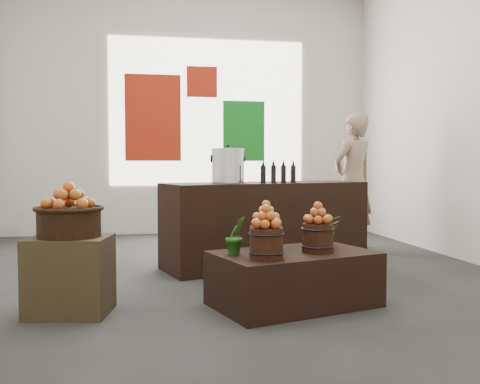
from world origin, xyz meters
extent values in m
plane|color=#333431|center=(0.00, 0.00, 0.00)|extent=(7.00, 7.00, 0.00)
cube|color=beige|center=(0.00, 3.50, 2.00)|extent=(6.00, 0.04, 4.00)
cube|color=white|center=(0.30, 3.48, 2.00)|extent=(3.20, 0.02, 2.40)
cube|color=#A2210C|center=(-0.60, 3.47, 1.90)|extent=(0.90, 0.04, 1.40)
cube|color=#11731A|center=(0.90, 3.47, 1.70)|extent=(0.70, 0.04, 1.00)
cube|color=#A2210C|center=(0.20, 3.47, 2.50)|extent=(0.50, 0.04, 0.50)
cube|color=#503F25|center=(-1.29, -1.17, 0.30)|extent=(0.67, 0.58, 0.59)
cylinder|color=black|center=(-1.29, -1.17, 0.70)|extent=(0.48, 0.48, 0.22)
cube|color=black|center=(0.47, -1.22, 0.22)|extent=(1.44, 1.12, 0.44)
cylinder|color=#331A0E|center=(0.18, -1.50, 0.55)|extent=(0.25, 0.25, 0.23)
cylinder|color=#331A0E|center=(0.65, -1.27, 0.55)|extent=(0.25, 0.25, 0.23)
cylinder|color=#331A0E|center=(0.28, -1.04, 0.55)|extent=(0.25, 0.25, 0.23)
imported|color=#246114|center=(0.83, -0.94, 0.57)|extent=(0.29, 0.27, 0.27)
imported|color=#246114|center=(-0.02, -1.28, 0.59)|extent=(0.21, 0.19, 0.30)
cube|color=black|center=(0.61, 0.49, 0.47)|extent=(2.41, 1.34, 0.94)
cylinder|color=silver|center=(0.16, 0.36, 1.12)|extent=(0.36, 0.36, 0.36)
imported|color=#907558|center=(2.06, 1.51, 0.92)|extent=(0.79, 0.68, 1.84)
camera|label=1|loc=(-0.70, -5.37, 1.15)|focal=40.00mm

